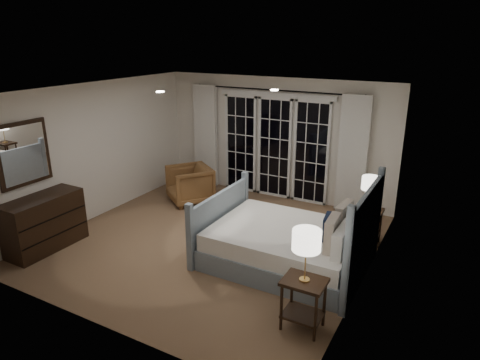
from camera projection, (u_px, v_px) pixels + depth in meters
The scene contains 20 objects.
floor at pixel (212, 241), 7.19m from camera, with size 5.00×5.00×0.00m, color brown.
ceiling at pixel (209, 91), 6.38m from camera, with size 5.00×5.00×0.00m, color white.
wall_left at pixel (97, 151), 7.92m from camera, with size 0.02×5.00×2.50m, color white.
wall_right at pixel (371, 198), 5.64m from camera, with size 0.02×5.00×2.50m, color white.
wall_back at pixel (275, 138), 8.86m from camera, with size 5.00×0.02×2.50m, color white.
wall_front at pixel (89, 230), 4.71m from camera, with size 5.00×0.02×2.50m, color white.
french_doors at pixel (274, 146), 8.87m from camera, with size 2.50×0.04×2.20m.
curtain_rod at pixel (275, 90), 8.45m from camera, with size 0.03×0.03×3.50m, color black.
curtain_left at pixel (206, 136), 9.54m from camera, with size 0.55×0.10×2.25m, color silver.
curtain_right at pixel (353, 155), 8.04m from camera, with size 0.55×0.10×2.25m, color silver.
downlight_a at pixel (274, 90), 6.52m from camera, with size 0.12×0.12×0.01m, color white.
downlight_b at pixel (160, 92), 6.32m from camera, with size 0.12×0.12×0.01m, color white.
bed at pixel (289, 244), 6.36m from camera, with size 2.32×1.67×1.36m.
nightstand_left at pixel (303, 297), 4.94m from camera, with size 0.49×0.39×0.64m.
nightstand_right at pixel (367, 221), 7.00m from camera, with size 0.46×0.37×0.61m.
lamp_left at pixel (307, 241), 4.71m from camera, with size 0.33×0.33×0.63m.
lamp_right at pixel (371, 184), 6.79m from camera, with size 0.29×0.29×0.56m.
armchair at pixel (190, 184), 8.76m from camera, with size 0.81×0.83×0.76m, color brown.
dresser at pixel (44, 223), 6.83m from camera, with size 0.53×1.24×0.88m.
mirror at pixel (23, 154), 6.58m from camera, with size 0.05×0.85×1.00m.
Camera 1 is at (3.52, -5.45, 3.29)m, focal length 32.00 mm.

